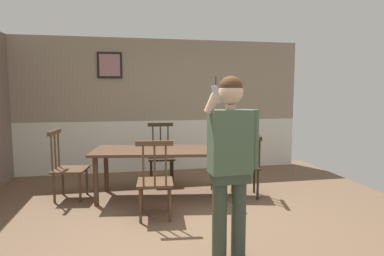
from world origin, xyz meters
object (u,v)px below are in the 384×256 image
(dining_table, at_px, (159,155))
(chair_by_doorway, at_px, (247,166))
(chair_near_window, at_px, (68,167))
(chair_opposite_corner, at_px, (155,181))
(person_figure, at_px, (231,155))
(chair_at_table_head, at_px, (161,155))

(dining_table, bearing_deg, chair_by_doorway, -8.63)
(dining_table, bearing_deg, chair_near_window, 171.52)
(chair_opposite_corner, bearing_deg, person_figure, -55.96)
(chair_by_doorway, relative_size, chair_at_table_head, 0.91)
(chair_opposite_corner, bearing_deg, chair_at_table_head, 86.74)
(chair_opposite_corner, bearing_deg, dining_table, 86.67)
(person_figure, bearing_deg, dining_table, -78.27)
(chair_at_table_head, relative_size, person_figure, 0.60)
(chair_at_table_head, bearing_deg, dining_table, 84.21)
(chair_by_doorway, bearing_deg, chair_at_table_head, 63.52)
(chair_by_doorway, distance_m, chair_at_table_head, 1.58)
(chair_at_table_head, height_order, chair_opposite_corner, chair_at_table_head)
(person_figure, bearing_deg, chair_opposite_corner, -63.81)
(person_figure, bearing_deg, chair_by_doorway, -118.39)
(dining_table, relative_size, chair_by_doorway, 2.13)
(chair_near_window, height_order, chair_by_doorway, chair_near_window)
(chair_near_window, bearing_deg, chair_at_table_head, 120.78)
(chair_at_table_head, bearing_deg, person_figure, 100.39)
(chair_by_doorway, distance_m, person_figure, 1.98)
(chair_near_window, distance_m, chair_by_doorway, 2.68)
(dining_table, relative_size, chair_at_table_head, 1.94)
(chair_by_doorway, bearing_deg, chair_near_window, 94.93)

